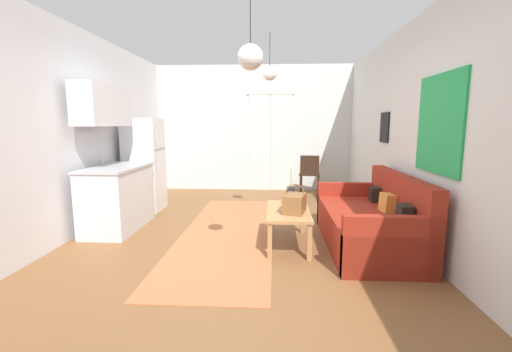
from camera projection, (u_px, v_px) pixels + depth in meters
ground_plane at (233, 259)px, 3.85m from camera, size 4.83×8.38×0.10m
wall_back at (254, 129)px, 7.52m from camera, size 4.43×0.13×2.72m
wall_right at (439, 134)px, 3.52m from camera, size 0.12×7.98×2.72m
wall_left at (36, 133)px, 3.75m from camera, size 0.12×7.98×2.72m
area_rug at (228, 233)px, 4.61m from camera, size 1.21×3.78×0.01m
couch at (373, 224)px, 4.09m from camera, size 0.93×1.91×0.87m
coffee_table at (288, 214)px, 4.10m from camera, size 0.51×1.00×0.44m
bamboo_vase at (291, 196)px, 4.24m from camera, size 0.10×0.10×0.47m
handbag at (295, 203)px, 3.95m from camera, size 0.30×0.38×0.34m
refrigerator at (145, 165)px, 5.76m from camera, size 0.58×0.60×1.56m
kitchen_counter at (115, 177)px, 4.72m from camera, size 0.62×1.22×1.98m
accent_chair at (310, 172)px, 6.99m from camera, size 0.47×0.46×0.83m
pendant_lamp_near at (250, 57)px, 2.87m from camera, size 0.22×0.22×0.81m
pendant_lamp_far at (270, 73)px, 4.78m from camera, size 0.20×0.20×0.66m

